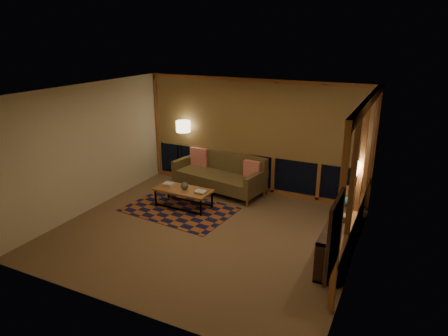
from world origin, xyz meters
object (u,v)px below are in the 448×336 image
at_px(sofa, 219,174).
at_px(coffee_table, 184,198).
at_px(floor_lamp, 178,149).
at_px(bookshelf, 343,228).

height_order(sofa, coffee_table, sofa).
bearing_deg(floor_lamp, bookshelf, 11.59).
height_order(sofa, floor_lamp, floor_lamp).
xyz_separation_m(sofa, coffee_table, (-0.28, -1.17, -0.24)).
relative_size(floor_lamp, bookshelf, 0.60).
distance_m(sofa, coffee_table, 1.23).
height_order(floor_lamp, bookshelf, floor_lamp).
xyz_separation_m(coffee_table, bookshelf, (3.46, -0.21, 0.13)).
bearing_deg(floor_lamp, coffee_table, -21.99).
bearing_deg(floor_lamp, sofa, 17.39).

